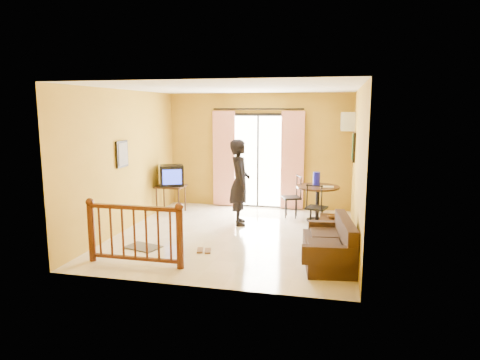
% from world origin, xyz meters
% --- Properties ---
extents(ground, '(5.00, 5.00, 0.00)m').
position_xyz_m(ground, '(0.00, 0.00, 0.00)').
color(ground, beige).
rests_on(ground, ground).
extents(room_shell, '(5.00, 5.00, 5.00)m').
position_xyz_m(room_shell, '(0.00, 0.00, 1.70)').
color(room_shell, white).
rests_on(room_shell, ground).
extents(balcony_door, '(2.25, 0.14, 2.46)m').
position_xyz_m(balcony_door, '(0.00, 2.43, 1.19)').
color(balcony_door, black).
rests_on(balcony_door, ground).
extents(tv_table, '(0.65, 0.54, 0.65)m').
position_xyz_m(tv_table, '(-1.90, 1.46, 0.57)').
color(tv_table, black).
rests_on(tv_table, ground).
extents(television, '(0.68, 0.66, 0.48)m').
position_xyz_m(television, '(-1.87, 1.46, 0.89)').
color(television, black).
rests_on(television, tv_table).
extents(picture_left, '(0.05, 0.42, 0.52)m').
position_xyz_m(picture_left, '(-2.22, -0.20, 1.55)').
color(picture_left, black).
rests_on(picture_left, room_shell).
extents(dining_table, '(0.93, 0.93, 0.77)m').
position_xyz_m(dining_table, '(1.51, 1.44, 0.61)').
color(dining_table, black).
rests_on(dining_table, ground).
extents(water_jug, '(0.16, 0.16, 0.29)m').
position_xyz_m(water_jug, '(1.47, 1.53, 0.92)').
color(water_jug, '#1312AB').
rests_on(water_jug, dining_table).
extents(serving_tray, '(0.29, 0.19, 0.02)m').
position_xyz_m(serving_tray, '(1.70, 1.34, 0.78)').
color(serving_tray, beige).
rests_on(serving_tray, dining_table).
extents(dining_chairs, '(1.11, 1.39, 0.95)m').
position_xyz_m(dining_chairs, '(1.22, 1.19, 0.00)').
color(dining_chairs, black).
rests_on(dining_chairs, ground).
extents(air_conditioner, '(0.31, 0.60, 0.40)m').
position_xyz_m(air_conditioner, '(2.09, 1.95, 2.15)').
color(air_conditioner, silver).
rests_on(air_conditioner, room_shell).
extents(botanical_print, '(0.05, 0.50, 0.60)m').
position_xyz_m(botanical_print, '(2.22, 1.30, 1.65)').
color(botanical_print, black).
rests_on(botanical_print, room_shell).
extents(coffee_table, '(0.48, 0.87, 0.39)m').
position_xyz_m(coffee_table, '(1.85, 0.17, 0.26)').
color(coffee_table, black).
rests_on(coffee_table, ground).
extents(bowl, '(0.21, 0.21, 0.06)m').
position_xyz_m(bowl, '(1.85, 0.21, 0.42)').
color(bowl, brown).
rests_on(bowl, coffee_table).
extents(sofa, '(0.89, 1.62, 0.73)m').
position_xyz_m(sofa, '(1.85, -1.17, 0.27)').
color(sofa, black).
rests_on(sofa, ground).
extents(standing_person, '(0.61, 0.76, 1.80)m').
position_xyz_m(standing_person, '(-0.08, 0.81, 0.90)').
color(standing_person, black).
rests_on(standing_person, ground).
extents(stair_balustrade, '(1.63, 0.13, 1.04)m').
position_xyz_m(stair_balustrade, '(-1.15, -1.90, 0.56)').
color(stair_balustrade, '#471E0F').
rests_on(stair_balustrade, ground).
extents(doormat, '(0.69, 0.55, 0.02)m').
position_xyz_m(doormat, '(-1.40, -1.11, 0.01)').
color(doormat, '#504C40').
rests_on(doormat, ground).
extents(sandals, '(0.30, 0.27, 0.03)m').
position_xyz_m(sandals, '(-0.29, -1.07, 0.01)').
color(sandals, brown).
rests_on(sandals, ground).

